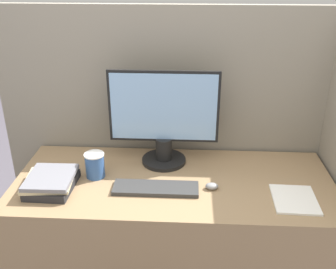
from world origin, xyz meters
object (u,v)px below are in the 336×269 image
Objects in this scene: monitor at (164,121)px; coffee_cup at (95,165)px; keyboard at (156,188)px; book_stack at (51,182)px; mouse at (212,186)px.

monitor is 0.42m from coffee_cup.
keyboard is 0.50m from book_stack.
monitor is 0.63m from book_stack.
mouse is (0.25, -0.26, -0.22)m from monitor.
coffee_cup is (-0.32, 0.11, 0.05)m from keyboard.
coffee_cup is (-0.34, -0.17, -0.17)m from monitor.
book_stack is at bearing -178.51° from keyboard.
monitor is 2.18× the size of book_stack.
keyboard is (-0.02, -0.28, -0.23)m from monitor.
mouse is 0.77m from book_stack.
book_stack is (-0.77, -0.04, 0.02)m from mouse.
coffee_cup is at bearing 171.62° from mouse.
book_stack is at bearing -150.30° from monitor.
monitor is 4.42× the size of coffee_cup.
mouse reaches higher than keyboard.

